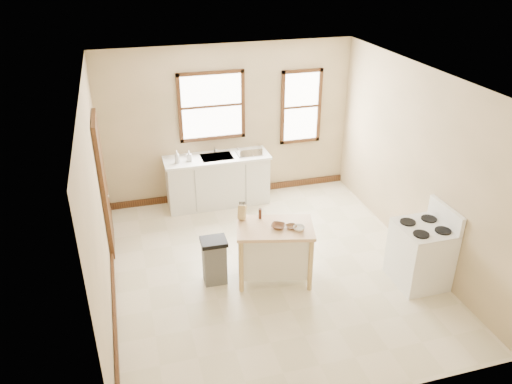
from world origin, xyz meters
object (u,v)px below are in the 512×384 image
soap_bottle_a (177,157)px  bowl_a (278,226)px  soap_bottle_b (189,156)px  knife_block (242,213)px  bowl_c (299,228)px  dish_rack (249,151)px  pepper_grinder (260,214)px  trash_bin (214,261)px  gas_stove (422,246)px  kitchen_island (275,253)px  bowl_b (291,227)px

soap_bottle_a → bowl_a: (1.03, -2.39, -0.16)m
soap_bottle_b → bowl_a: soap_bottle_b is taller
knife_block → bowl_c: knife_block is taller
dish_rack → pepper_grinder: (-0.42, -2.13, -0.05)m
soap_bottle_b → bowl_a: (0.82, -2.42, -0.14)m
dish_rack → pepper_grinder: size_ratio=2.90×
dish_rack → trash_bin: size_ratio=0.64×
gas_stove → dish_rack: bearing=118.5°
kitchen_island → dish_rack: bearing=97.2°
knife_block → dish_rack: bearing=101.8°
pepper_grinder → gas_stove: gas_stove is taller
soap_bottle_a → dish_rack: 1.28m
bowl_c → gas_stove: bearing=-15.2°
dish_rack → bowl_b: dish_rack is taller
pepper_grinder → trash_bin: pepper_grinder is taller
soap_bottle_a → bowl_b: bearing=-60.3°
bowl_a → gas_stove: gas_stove is taller
bowl_a → soap_bottle_a: bearing=113.3°
soap_bottle_b → trash_bin: 2.33m
bowl_b → bowl_c: 0.11m
soap_bottle_b → soap_bottle_a: bearing=-160.5°
soap_bottle_b → pepper_grinder: (0.65, -2.12, -0.09)m
kitchen_island → knife_block: bearing=153.2°
soap_bottle_b → knife_block: size_ratio=0.93×
soap_bottle_a → trash_bin: 2.31m
soap_bottle_a → knife_block: 2.12m
pepper_grinder → gas_stove: size_ratio=0.13×
pepper_grinder → bowl_c: (0.42, -0.44, -0.05)m
kitchen_island → bowl_a: (0.03, -0.04, 0.45)m
pepper_grinder → kitchen_island: bearing=-63.4°
kitchen_island → trash_bin: size_ratio=1.52×
knife_block → bowl_b: 0.71m
soap_bottle_a → dish_rack: bearing=5.6°
bowl_a → trash_bin: bearing=167.1°
pepper_grinder → bowl_c: bearing=-46.4°
dish_rack → bowl_a: (-0.25, -2.43, -0.10)m
soap_bottle_a → trash_bin: bearing=-81.9°
knife_block → bowl_a: 0.55m
bowl_c → kitchen_island: bearing=149.1°
trash_bin → bowl_a: bearing=-11.7°
kitchen_island → bowl_b: bowl_b is taller
dish_rack → pepper_grinder: bearing=-105.4°
knife_block → kitchen_island: bearing=-11.3°
pepper_grinder → soap_bottle_a: bearing=112.5°
knife_block → bowl_a: (0.41, -0.36, -0.08)m
kitchen_island → knife_block: (-0.38, 0.33, 0.53)m
dish_rack → bowl_a: 2.45m
soap_bottle_a → kitchen_island: bearing=-63.4°
soap_bottle_a → knife_block: bearing=-69.4°
dish_rack → trash_bin: (-1.11, -2.24, -0.63)m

